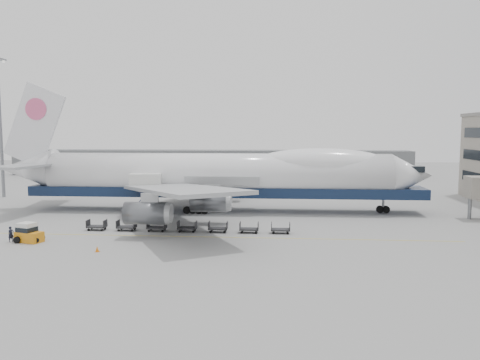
# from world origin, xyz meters

# --- Properties ---
(ground) EXTENTS (260.00, 260.00, 0.00)m
(ground) POSITION_xyz_m (0.00, 0.00, 0.00)
(ground) COLOR gray
(ground) RESTS_ON ground
(apron_line) EXTENTS (60.00, 0.15, 0.01)m
(apron_line) POSITION_xyz_m (0.00, -6.00, 0.01)
(apron_line) COLOR gold
(apron_line) RESTS_ON ground
(hangar) EXTENTS (110.00, 8.00, 7.00)m
(hangar) POSITION_xyz_m (-10.00, 70.00, 3.50)
(hangar) COLOR slate
(hangar) RESTS_ON ground
(floodlight_mast) EXTENTS (2.40, 2.40, 25.43)m
(floodlight_mast) POSITION_xyz_m (-42.00, 24.00, 14.27)
(floodlight_mast) COLOR slate
(floodlight_mast) RESTS_ON ground
(airliner) EXTENTS (67.00, 55.30, 19.98)m
(airliner) POSITION_xyz_m (0.64, 12.00, 5.62)
(airliner) COLOR white
(airliner) RESTS_ON ground
(catering_truck) EXTENTS (5.19, 3.91, 6.08)m
(catering_truck) POSITION_xyz_m (-10.24, 7.98, 3.44)
(catering_truck) COLOR #171B45
(catering_truck) RESTS_ON ground
(baggage_tug) EXTENTS (3.28, 2.39, 2.15)m
(baggage_tug) POSITION_xyz_m (-18.55, -9.95, 0.95)
(baggage_tug) COLOR orange
(baggage_tug) RESTS_ON ground
(ground_worker) EXTENTS (0.67, 0.76, 1.76)m
(ground_worker) POSITION_xyz_m (-20.42, -10.19, 0.88)
(ground_worker) COLOR black
(ground_worker) RESTS_ON ground
(traffic_cone) EXTENTS (0.41, 0.41, 0.60)m
(traffic_cone) POSITION_xyz_m (-9.26, -13.54, 0.28)
(traffic_cone) COLOR orange
(traffic_cone) RESTS_ON ground
(dolly_0) EXTENTS (2.30, 1.35, 1.30)m
(dolly_0) POSITION_xyz_m (-13.32, -3.34, 0.53)
(dolly_0) COLOR #2D2D30
(dolly_0) RESTS_ON ground
(dolly_1) EXTENTS (2.30, 1.35, 1.30)m
(dolly_1) POSITION_xyz_m (-9.52, -3.34, 0.53)
(dolly_1) COLOR #2D2D30
(dolly_1) RESTS_ON ground
(dolly_2) EXTENTS (2.30, 1.35, 1.30)m
(dolly_2) POSITION_xyz_m (-5.71, -3.34, 0.53)
(dolly_2) COLOR #2D2D30
(dolly_2) RESTS_ON ground
(dolly_3) EXTENTS (2.30, 1.35, 1.30)m
(dolly_3) POSITION_xyz_m (-1.91, -3.34, 0.53)
(dolly_3) COLOR #2D2D30
(dolly_3) RESTS_ON ground
(dolly_4) EXTENTS (2.30, 1.35, 1.30)m
(dolly_4) POSITION_xyz_m (1.90, -3.34, 0.53)
(dolly_4) COLOR #2D2D30
(dolly_4) RESTS_ON ground
(dolly_5) EXTENTS (2.30, 1.35, 1.30)m
(dolly_5) POSITION_xyz_m (5.70, -3.34, 0.53)
(dolly_5) COLOR #2D2D30
(dolly_5) RESTS_ON ground
(dolly_6) EXTENTS (2.30, 1.35, 1.30)m
(dolly_6) POSITION_xyz_m (9.51, -3.34, 0.53)
(dolly_6) COLOR #2D2D30
(dolly_6) RESTS_ON ground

